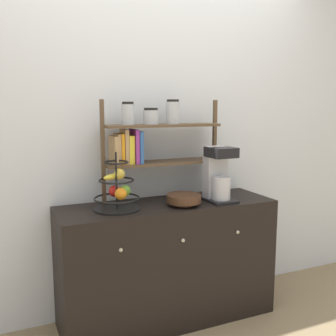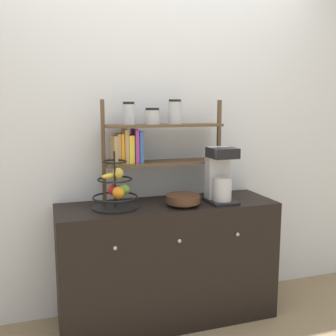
{
  "view_description": "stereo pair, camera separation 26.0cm",
  "coord_description": "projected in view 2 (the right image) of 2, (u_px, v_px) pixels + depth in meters",
  "views": [
    {
      "loc": [
        -1.04,
        -2.11,
        1.47
      ],
      "look_at": [
        0.0,
        0.23,
        1.07
      ],
      "focal_mm": 42.0,
      "sensor_mm": 36.0,
      "label": 1
    },
    {
      "loc": [
        -0.79,
        -2.21,
        1.47
      ],
      "look_at": [
        0.0,
        0.23,
        1.07
      ],
      "focal_mm": 42.0,
      "sensor_mm": 36.0,
      "label": 2
    }
  ],
  "objects": [
    {
      "name": "ground_plane",
      "position": [
        179.0,
        336.0,
        2.55
      ],
      "size": [
        12.0,
        12.0,
        0.0
      ],
      "primitive_type": "plane",
      "color": "#847051"
    },
    {
      "name": "wall_back",
      "position": [
        156.0,
        130.0,
        2.83
      ],
      "size": [
        7.0,
        0.05,
        2.6
      ],
      "primitive_type": "cube",
      "color": "silver",
      "rests_on": "ground_plane"
    },
    {
      "name": "sideboard",
      "position": [
        168.0,
        262.0,
        2.7
      ],
      "size": [
        1.47,
        0.49,
        0.83
      ],
      "color": "black",
      "rests_on": "ground_plane"
    },
    {
      "name": "coffee_maker",
      "position": [
        220.0,
        175.0,
        2.66
      ],
      "size": [
        0.18,
        0.23,
        0.37
      ],
      "color": "black",
      "rests_on": "sideboard"
    },
    {
      "name": "fruit_stand",
      "position": [
        116.0,
        190.0,
        2.5
      ],
      "size": [
        0.29,
        0.29,
        0.37
      ],
      "color": "black",
      "rests_on": "sideboard"
    },
    {
      "name": "wooden_bowl",
      "position": [
        183.0,
        199.0,
        2.57
      ],
      "size": [
        0.23,
        0.23,
        0.07
      ],
      "color": "#422819",
      "rests_on": "sideboard"
    },
    {
      "name": "shelf_hutch",
      "position": [
        150.0,
        138.0,
        2.65
      ],
      "size": [
        0.85,
        0.2,
        0.69
      ],
      "color": "brown",
      "rests_on": "sideboard"
    }
  ]
}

